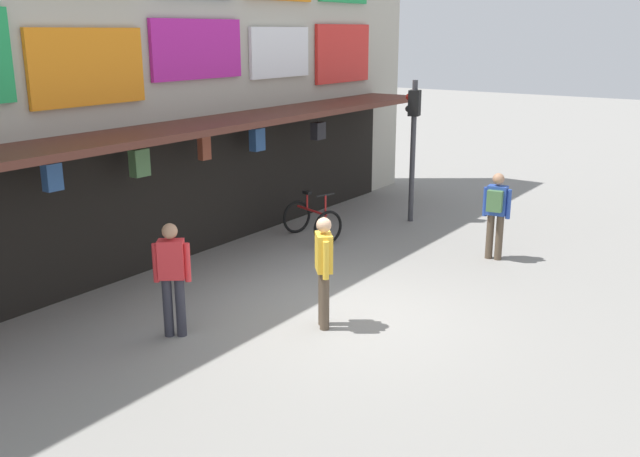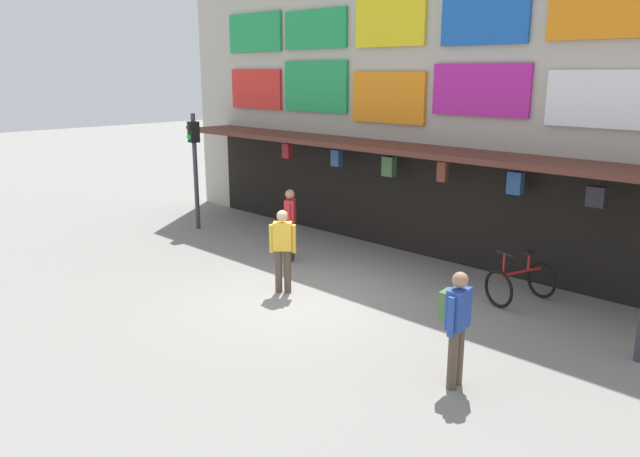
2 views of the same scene
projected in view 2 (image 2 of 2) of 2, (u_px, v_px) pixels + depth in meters
The scene contains 7 objects.
ground_plane at pixel (305, 297), 11.98m from camera, with size 80.00×80.00×0.00m, color gray.
shopfront at pixel (446, 86), 14.14m from camera, with size 18.00×2.60×8.00m.
traffic_light_near at pixel (194, 153), 16.73m from camera, with size 0.32×0.35×3.20m.
bicycle_parked at pixel (520, 283), 11.62m from camera, with size 1.04×1.32×1.05m.
pedestrian_in_black at pixel (290, 221), 14.11m from camera, with size 0.39×0.44×1.68m.
pedestrian_in_green at pixel (456, 320), 8.36m from camera, with size 0.38×0.53×1.68m.
pedestrian_in_white at pixel (283, 247), 12.02m from camera, with size 0.41×0.41×1.68m.
Camera 2 is at (8.13, -7.81, 4.27)m, focal length 34.36 mm.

